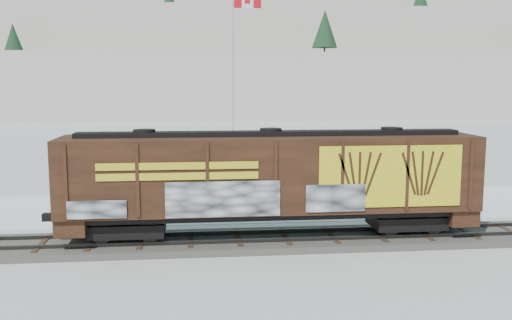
{
  "coord_description": "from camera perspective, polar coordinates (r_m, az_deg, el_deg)",
  "views": [
    {
      "loc": [
        -3.71,
        -23.23,
        6.77
      ],
      "look_at": [
        -0.93,
        3.0,
        3.17
      ],
      "focal_mm": 40.0,
      "sensor_mm": 36.0,
      "label": 1
    }
  ],
  "objects": [
    {
      "name": "car_dark",
      "position": [
        32.43,
        17.3,
        -3.33
      ],
      "size": [
        5.19,
        3.46,
        1.4
      ],
      "primitive_type": "imported",
      "rotation": [
        0.0,
        0.0,
        1.23
      ],
      "color": "black",
      "rests_on": "parking_strip"
    },
    {
      "name": "car_silver",
      "position": [
        31.02,
        -4.32,
        -3.31
      ],
      "size": [
        4.93,
        2.68,
        1.59
      ],
      "primitive_type": "imported",
      "rotation": [
        0.0,
        0.0,
        1.75
      ],
      "color": "#B0B4B8",
      "rests_on": "parking_strip"
    },
    {
      "name": "ground",
      "position": [
        24.48,
        2.95,
        -8.31
      ],
      "size": [
        500.0,
        500.0,
        0.0
      ],
      "primitive_type": "plane",
      "color": "white",
      "rests_on": "ground"
    },
    {
      "name": "hopper_railcar",
      "position": [
        23.75,
        1.48,
        -1.72
      ],
      "size": [
        17.15,
        3.06,
        4.36
      ],
      "color": "black",
      "rests_on": "rail_track"
    },
    {
      "name": "hillside",
      "position": [
        163.24,
        -4.83,
        10.41
      ],
      "size": [
        360.0,
        110.0,
        93.0
      ],
      "color": "white",
      "rests_on": "ground"
    },
    {
      "name": "parking_strip",
      "position": [
        31.68,
        0.83,
        -4.55
      ],
      "size": [
        40.0,
        8.0,
        0.03
      ],
      "primitive_type": "cube",
      "color": "white",
      "rests_on": "ground"
    },
    {
      "name": "rail_track",
      "position": [
        24.44,
        2.95,
        -7.98
      ],
      "size": [
        50.0,
        3.4,
        0.43
      ],
      "color": "#59544C",
      "rests_on": "ground"
    },
    {
      "name": "car_white",
      "position": [
        32.51,
        5.79,
        -3.0
      ],
      "size": [
        4.41,
        2.35,
        1.38
      ],
      "primitive_type": "imported",
      "rotation": [
        0.0,
        0.0,
        1.79
      ],
      "color": "silver",
      "rests_on": "parking_strip"
    },
    {
      "name": "flagpole",
      "position": [
        37.27,
        -2.16,
        4.68
      ],
      "size": [
        2.3,
        0.9,
        12.67
      ],
      "color": "silver",
      "rests_on": "ground"
    }
  ]
}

